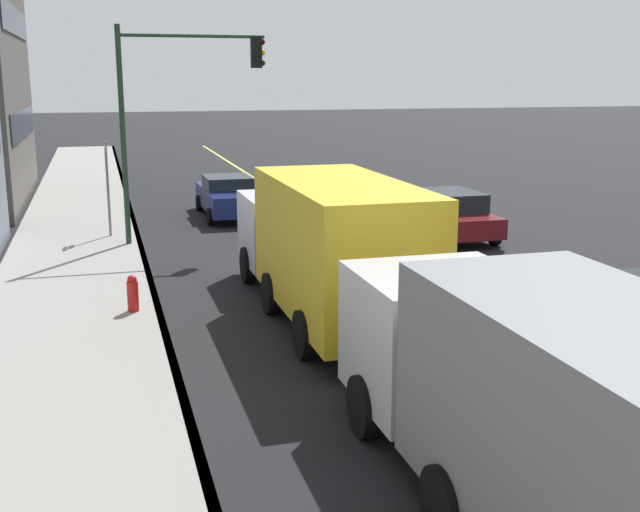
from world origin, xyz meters
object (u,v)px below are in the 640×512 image
(car_navy, at_px, (228,196))
(car_maroon, at_px, (449,214))
(fire_hydrant, at_px, (133,297))
(traffic_light_mast, at_px, (175,98))
(truck_gray, at_px, (565,416))
(truck_yellow, at_px, (328,243))
(street_sign_post, at_px, (107,183))

(car_navy, distance_m, car_maroon, 8.42)
(car_navy, relative_size, fire_hydrant, 5.07)
(traffic_light_mast, bearing_deg, truck_gray, -172.43)
(fire_hydrant, bearing_deg, traffic_light_mast, -13.55)
(car_navy, height_order, truck_yellow, truck_yellow)
(truck_yellow, relative_size, street_sign_post, 2.66)
(truck_gray, xyz_separation_m, fire_hydrant, (9.91, 4.01, -1.09))
(truck_gray, bearing_deg, street_sign_post, 13.16)
(traffic_light_mast, bearing_deg, fire_hydrant, 166.45)
(car_maroon, bearing_deg, truck_yellow, 139.50)
(traffic_light_mast, distance_m, fire_hydrant, 8.40)
(car_navy, distance_m, fire_hydrant, 12.50)
(car_maroon, height_order, truck_yellow, truck_yellow)
(truck_gray, distance_m, truck_yellow, 8.88)
(car_navy, xyz_separation_m, fire_hydrant, (-11.86, 3.95, -0.29))
(truck_yellow, xyz_separation_m, street_sign_post, (9.59, 4.31, 0.19))
(car_navy, distance_m, truck_yellow, 12.92)
(car_maroon, distance_m, truck_yellow, 9.40)
(car_navy, height_order, car_maroon, car_maroon)
(car_navy, relative_size, street_sign_post, 1.55)
(truck_gray, bearing_deg, car_navy, 0.15)
(traffic_light_mast, xyz_separation_m, street_sign_post, (1.36, 2.04, -2.61))
(truck_gray, bearing_deg, fire_hydrant, 22.05)
(car_navy, distance_m, street_sign_post, 5.49)
(fire_hydrant, bearing_deg, truck_gray, -157.95)
(car_navy, height_order, street_sign_post, street_sign_post)
(truck_gray, height_order, traffic_light_mast, traffic_light_mast)
(traffic_light_mast, relative_size, fire_hydrant, 6.88)
(truck_gray, xyz_separation_m, traffic_light_mast, (17.11, 2.28, 2.86))
(truck_gray, height_order, truck_yellow, truck_yellow)
(truck_yellow, relative_size, fire_hydrant, 8.74)
(car_maroon, bearing_deg, traffic_light_mast, 82.39)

